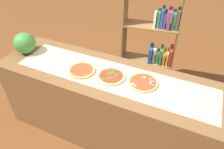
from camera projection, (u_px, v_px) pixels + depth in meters
The scene contains 8 objects.
ground_plane at pixel (112, 131), 2.60m from camera, with size 12.00×12.00×0.00m, color brown.
counter at pixel (112, 107), 2.33m from camera, with size 2.48×0.70×0.89m, color brown.
parchment_paper at pixel (112, 76), 2.05m from camera, with size 2.02×0.45×0.00m, color tan.
pizza_plain_0 at pixel (82, 70), 2.11m from camera, with size 0.28×0.28×0.02m.
pizza_spinach_1 at pixel (111, 76), 2.03m from camera, with size 0.28×0.28×0.03m.
pizza_mushroom_2 at pixel (143, 82), 1.95m from camera, with size 0.28×0.28×0.03m.
watermelon at pixel (25, 43), 2.33m from camera, with size 0.24×0.24×0.24m, color #387A33.
bookshelf at pixel (155, 46), 2.76m from camera, with size 0.74×0.36×1.58m.
Camera 1 is at (0.67, -1.46, 2.17)m, focal length 33.12 mm.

